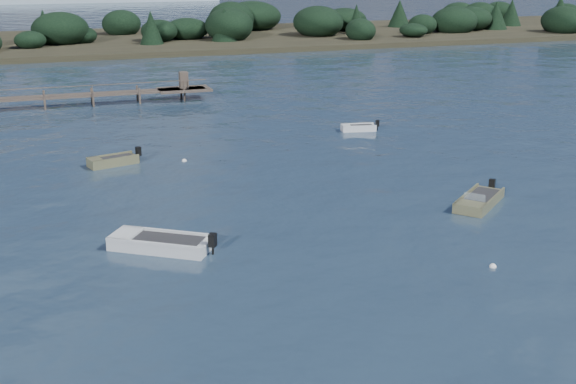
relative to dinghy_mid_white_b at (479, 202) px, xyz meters
name	(u,v)px	position (x,y,z in m)	size (l,w,h in m)	color
ground	(127,83)	(-13.22, 48.71, -0.15)	(400.00, 400.00, 0.00)	#172637
dinghy_mid_white_b	(479,202)	(0.00, 0.00, 0.00)	(4.36, 4.02, 1.16)	#6E6D49
dinghy_mid_grey	(161,245)	(-17.80, -0.65, 0.02)	(4.91, 4.11, 1.30)	silver
tender_far_white	(113,162)	(-18.32, 14.98, 0.02)	(3.67, 2.10, 1.23)	#6E6D49
tender_far_grey_b	(358,129)	(1.23, 18.87, 0.00)	(3.10, 1.56, 1.04)	silver
buoy_b	(493,267)	(-4.23, -7.56, -0.15)	(0.32, 0.32, 0.32)	white
buoy_d	(483,199)	(0.79, 0.77, -0.15)	(0.32, 0.32, 0.32)	white
buoy_e	(184,161)	(-13.69, 14.39, -0.15)	(0.32, 0.32, 0.32)	white
far_headland	(246,28)	(11.78, 88.71, 1.81)	(190.00, 40.00, 5.80)	black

